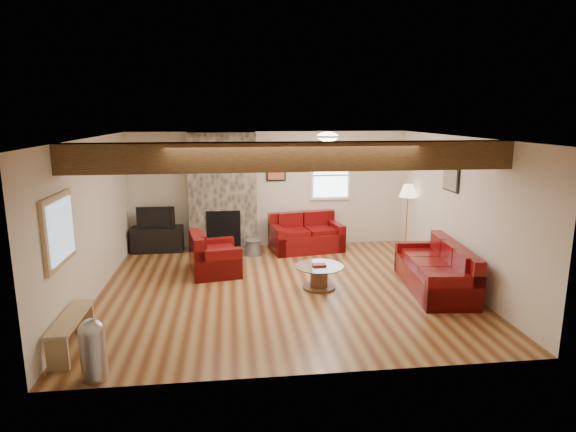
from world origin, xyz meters
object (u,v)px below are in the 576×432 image
object	(u,v)px
armchair_red	(215,253)
floor_lamp	(408,195)
loveseat	(306,232)
tv_cabinet	(158,239)
coffee_table	(319,277)
sofa_three	(435,267)
television	(156,217)

from	to	relation	value
armchair_red	floor_lamp	bearing A→B (deg)	-86.81
loveseat	armchair_red	bearing A→B (deg)	-154.82
tv_cabinet	loveseat	bearing A→B (deg)	-5.45
loveseat	floor_lamp	world-z (taller)	floor_lamp
coffee_table	sofa_three	bearing A→B (deg)	-8.14
television	loveseat	bearing A→B (deg)	-5.45
coffee_table	television	xyz separation A→B (m)	(-2.99, 2.60, 0.56)
television	floor_lamp	size ratio (longest dim) A/B	0.54
loveseat	coffee_table	distance (m)	2.32
loveseat	floor_lamp	xyz separation A→B (m)	(2.06, -0.40, 0.84)
loveseat	tv_cabinet	distance (m)	3.16
sofa_three	television	world-z (taller)	television
sofa_three	television	size ratio (longest dim) A/B	2.56
sofa_three	tv_cabinet	xyz separation A→B (m)	(-4.88, 2.87, -0.12)
television	floor_lamp	xyz separation A→B (m)	(5.20, -0.70, 0.48)
sofa_three	coffee_table	size ratio (longest dim) A/B	2.47
armchair_red	floor_lamp	world-z (taller)	floor_lamp
sofa_three	tv_cabinet	distance (m)	5.66
loveseat	television	distance (m)	3.18
television	tv_cabinet	bearing A→B (deg)	0.00
armchair_red	tv_cabinet	xyz separation A→B (m)	(-1.25, 1.61, -0.12)
sofa_three	floor_lamp	bearing A→B (deg)	177.33
armchair_red	floor_lamp	distance (m)	4.14
tv_cabinet	television	size ratio (longest dim) A/B	1.36
armchair_red	coffee_table	xyz separation A→B (m)	(1.74, -0.99, -0.19)
coffee_table	floor_lamp	bearing A→B (deg)	40.86
tv_cabinet	television	bearing A→B (deg)	0.00
armchair_red	tv_cabinet	size ratio (longest dim) A/B	0.89
armchair_red	television	distance (m)	2.07
television	floor_lamp	distance (m)	5.27
loveseat	coffee_table	size ratio (longest dim) A/B	1.82
armchair_red	television	bearing A→B (deg)	28.03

